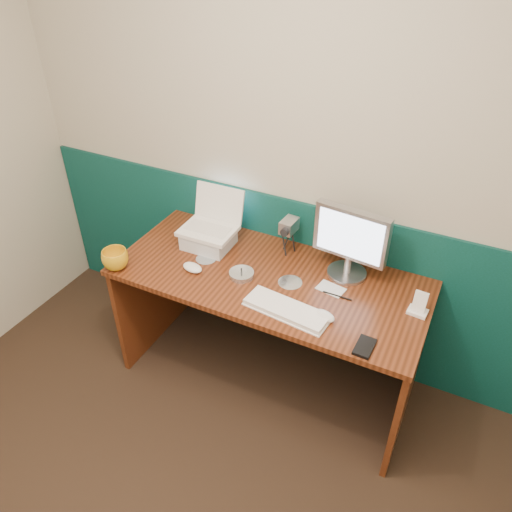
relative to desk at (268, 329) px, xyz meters
The scene contains 19 objects.
back_wall 0.95m from the desk, 80.73° to the left, with size 3.50×0.04×2.50m, color #B7B09A.
wainscot 0.38m from the desk, 80.43° to the left, with size 3.48×0.02×1.00m, color #08372C.
desk is the anchor object (origin of this frame).
laptop_riser 0.60m from the desk, 166.41° to the left, with size 0.25×0.21×0.09m, color silver.
laptop 0.72m from the desk, 166.41° to the left, with size 0.29×0.22×0.24m, color white, non-canonical shape.
monitor 0.69m from the desk, 28.51° to the left, with size 0.37×0.11×0.37m, color #A7A6AB, non-canonical shape.
keyboard 0.48m from the desk, 48.15° to the right, with size 0.40×0.13×0.02m, color white.
mouse_right 0.56m from the desk, 26.22° to the right, with size 0.11×0.06×0.04m, color white.
mouse_left 0.56m from the desk, 160.13° to the right, with size 0.11×0.07×0.04m, color white.
mug 0.90m from the desk, 158.65° to the right, with size 0.14×0.14×0.11m, color gold.
camcorder 0.54m from the desk, 89.78° to the left, with size 0.10×0.14×0.22m, color #BCBDC1, non-canonical shape.
cd_spindle 0.41m from the desk, 152.40° to the right, with size 0.13×0.13×0.03m, color silver.
cd_loose_a 0.52m from the desk, behind, with size 0.11×0.11×0.00m, color #B2BBC2.
cd_loose_b 0.39m from the desk, ahead, with size 0.12×0.12×0.00m, color silver.
pen 0.53m from the desk, ahead, with size 0.01×0.01×0.14m, color black.
papers 0.49m from the desk, ahead, with size 0.13×0.09×0.00m, color silver.
dock 0.83m from the desk, ahead, with size 0.09×0.07×0.02m, color white.
music_player 0.86m from the desk, ahead, with size 0.06×0.01×0.10m, color white.
pda 0.75m from the desk, 25.35° to the right, with size 0.07×0.13×0.01m, color black.
Camera 1 is at (0.77, -0.45, 2.30)m, focal length 35.00 mm.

